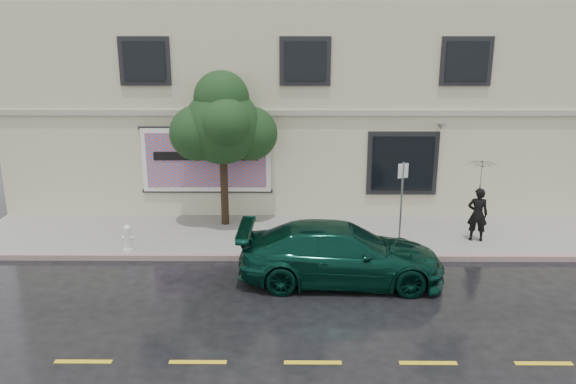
{
  "coord_description": "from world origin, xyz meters",
  "views": [
    {
      "loc": [
        -0.41,
        -12.89,
        6.09
      ],
      "look_at": [
        -0.51,
        2.2,
        1.76
      ],
      "focal_mm": 35.0,
      "sensor_mm": 36.0,
      "label": 1
    }
  ],
  "objects_px": {
    "street_tree": "(222,127)",
    "fire_hydrant": "(128,238)",
    "car": "(341,253)",
    "pedestrian": "(478,214)"
  },
  "relations": [
    {
      "from": "street_tree",
      "to": "fire_hydrant",
      "type": "xyz_separation_m",
      "value": [
        -2.46,
        -2.32,
        -2.76
      ]
    },
    {
      "from": "car",
      "to": "pedestrian",
      "type": "relative_size",
      "value": 3.18
    },
    {
      "from": "fire_hydrant",
      "to": "street_tree",
      "type": "bearing_deg",
      "value": 65.38
    },
    {
      "from": "street_tree",
      "to": "fire_hydrant",
      "type": "bearing_deg",
      "value": -136.63
    },
    {
      "from": "street_tree",
      "to": "fire_hydrant",
      "type": "height_order",
      "value": "street_tree"
    },
    {
      "from": "car",
      "to": "street_tree",
      "type": "xyz_separation_m",
      "value": [
        -3.36,
        3.94,
        2.54
      ]
    },
    {
      "from": "pedestrian",
      "to": "street_tree",
      "type": "xyz_separation_m",
      "value": [
        -7.56,
        1.42,
        2.33
      ]
    },
    {
      "from": "car",
      "to": "fire_hydrant",
      "type": "bearing_deg",
      "value": 76.13
    },
    {
      "from": "street_tree",
      "to": "fire_hydrant",
      "type": "relative_size",
      "value": 5.7
    },
    {
      "from": "pedestrian",
      "to": "street_tree",
      "type": "bearing_deg",
      "value": -0.03
    }
  ]
}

